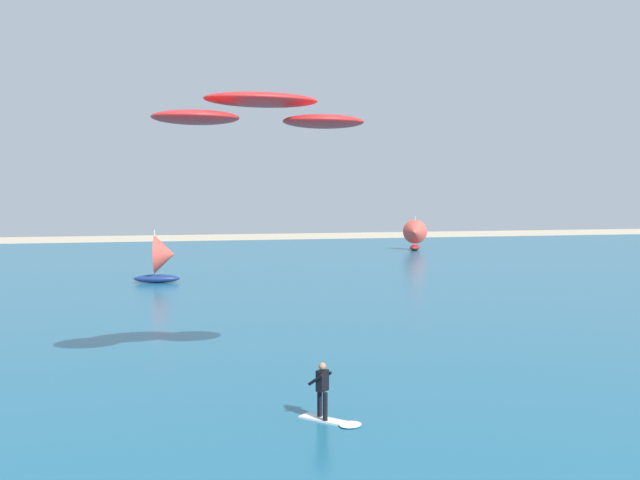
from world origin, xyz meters
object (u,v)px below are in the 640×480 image
kite (261,112)px  sailboat_trailing (415,235)px  sailboat_center_horizon (163,258)px  kitesurfer (328,400)px

kite → sailboat_trailing: kite is taller
sailboat_trailing → sailboat_center_horizon: bearing=-139.5°
kitesurfer → sailboat_trailing: (23.69, 57.62, 1.09)m
kite → sailboat_trailing: size_ratio=2.02×
kite → kitesurfer: bearing=-75.4°
kitesurfer → sailboat_center_horizon: (-3.54, 34.33, 1.11)m
kitesurfer → sailboat_center_horizon: size_ratio=0.49×
kite → sailboat_trailing: bearing=64.9°
sailboat_center_horizon → kite: bearing=-85.5°
kitesurfer → sailboat_trailing: 62.31m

